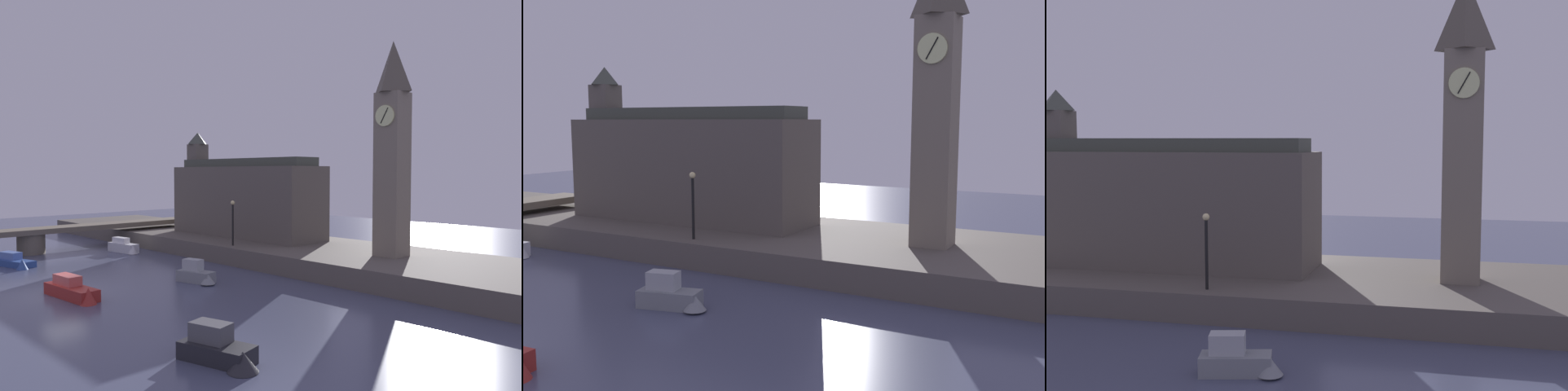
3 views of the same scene
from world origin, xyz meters
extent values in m
cube|color=#5B544C|center=(0.00, 20.00, 0.75)|extent=(70.00, 12.00, 1.50)
cube|color=slate|center=(11.35, 20.10, 7.58)|extent=(2.01, 2.01, 12.15)
cylinder|color=beige|center=(11.35, 19.03, 11.90)|extent=(1.53, 0.12, 1.53)
cube|color=black|center=(11.35, 18.96, 11.90)|extent=(0.64, 0.04, 1.10)
cube|color=#5B544C|center=(-5.38, 20.54, 4.91)|extent=(17.08, 5.07, 6.82)
cube|color=#5B544C|center=(-13.08, 20.54, 6.16)|extent=(1.67, 1.67, 9.33)
pyramid|color=#474C42|center=(-13.08, 20.54, 11.47)|extent=(1.84, 1.84, 1.29)
cube|color=#42473D|center=(-5.38, 20.54, 8.72)|extent=(16.23, 3.04, 0.80)
cylinder|color=black|center=(-1.08, 15.18, 3.25)|extent=(0.16, 0.16, 3.50)
sphere|color=#F2E099|center=(-1.08, 15.18, 5.18)|extent=(0.36, 0.36, 0.36)
cube|color=gray|center=(2.94, 8.21, 0.40)|extent=(2.95, 1.76, 0.79)
cube|color=#A8ADB2|center=(2.61, 8.21, 1.19)|extent=(1.51, 1.09, 0.80)
cone|color=gray|center=(4.32, 8.21, 0.44)|extent=(1.23, 1.23, 0.69)
camera|label=1|loc=(31.90, -13.46, 7.76)|focal=35.24mm
camera|label=2|loc=(20.02, -11.96, 8.24)|focal=41.55mm
camera|label=3|loc=(11.13, -14.36, 9.02)|focal=43.82mm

